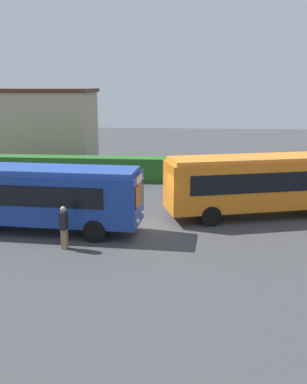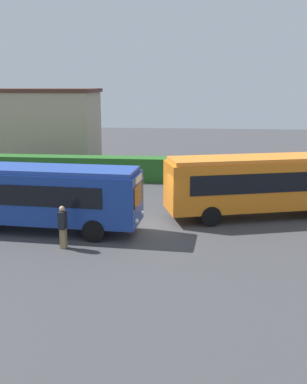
{
  "view_description": "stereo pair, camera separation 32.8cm",
  "coord_description": "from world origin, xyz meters",
  "px_view_note": "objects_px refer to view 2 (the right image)",
  "views": [
    {
      "loc": [
        2.21,
        -20.45,
        6.76
      ],
      "look_at": [
        0.29,
        1.16,
        1.53
      ],
      "focal_mm": 42.19,
      "sensor_mm": 36.0,
      "label": 1
    },
    {
      "loc": [
        2.54,
        -20.42,
        6.76
      ],
      "look_at": [
        0.29,
        1.16,
        1.53
      ],
      "focal_mm": 42.19,
      "sensor_mm": 36.0,
      "label": 2
    }
  ],
  "objects_px": {
    "person_left": "(16,201)",
    "person_right": "(216,193)",
    "bus_orange": "(263,182)",
    "bus_blue": "(40,194)",
    "person_center": "(63,226)"
  },
  "relations": [
    {
      "from": "bus_orange",
      "to": "person_center",
      "type": "relative_size",
      "value": 5.57
    },
    {
      "from": "bus_orange",
      "to": "person_center",
      "type": "distance_m",
      "value": 10.52
    },
    {
      "from": "bus_orange",
      "to": "person_left",
      "type": "relative_size",
      "value": 6.03
    },
    {
      "from": "bus_blue",
      "to": "person_left",
      "type": "bearing_deg",
      "value": 140.42
    },
    {
      "from": "bus_orange",
      "to": "person_right",
      "type": "relative_size",
      "value": 6.11
    },
    {
      "from": "person_left",
      "to": "bus_orange",
      "type": "bearing_deg",
      "value": 85.45
    },
    {
      "from": "person_left",
      "to": "person_center",
      "type": "bearing_deg",
      "value": 31.18
    },
    {
      "from": "bus_blue",
      "to": "person_right",
      "type": "relative_size",
      "value": 5.73
    },
    {
      "from": "bus_orange",
      "to": "person_center",
      "type": "height_order",
      "value": "bus_orange"
    },
    {
      "from": "bus_orange",
      "to": "person_left",
      "type": "height_order",
      "value": "bus_orange"
    },
    {
      "from": "person_right",
      "to": "bus_orange",
      "type": "bearing_deg",
      "value": 118.36
    },
    {
      "from": "bus_orange",
      "to": "person_right",
      "type": "xyz_separation_m",
      "value": [
        -2.31,
        1.26,
        -0.95
      ]
    },
    {
      "from": "person_left",
      "to": "person_right",
      "type": "distance_m",
      "value": 10.67
    },
    {
      "from": "person_center",
      "to": "person_right",
      "type": "relative_size",
      "value": 1.1
    },
    {
      "from": "bus_orange",
      "to": "person_center",
      "type": "bearing_deg",
      "value": -164.52
    }
  ]
}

